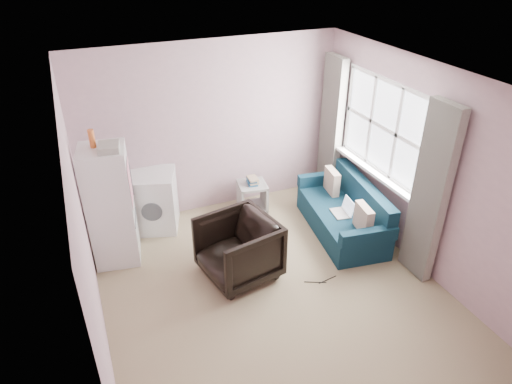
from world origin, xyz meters
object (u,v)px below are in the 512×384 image
fridge (111,206)px  washing_machine (154,200)px  armchair (238,246)px  sofa (345,214)px  side_table (252,195)px

fridge → washing_machine: size_ratio=2.10×
fridge → armchair: bearing=-25.6°
fridge → sofa: bearing=-2.1°
armchair → washing_machine: armchair is taller
washing_machine → side_table: washing_machine is taller
armchair → washing_machine: 1.61m
armchair → fridge: fridge is taller
sofa → side_table: bearing=142.0°
side_table → sofa: (0.98, -1.02, 0.01)m
fridge → washing_machine: (0.61, 0.54, -0.35)m
washing_machine → sofa: 2.68m
side_table → armchair: bearing=-118.7°
side_table → sofa: sofa is taller
side_table → washing_machine: bearing=175.2°
washing_machine → sofa: washing_machine is taller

